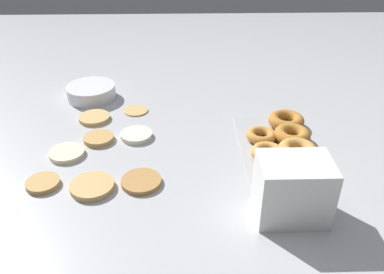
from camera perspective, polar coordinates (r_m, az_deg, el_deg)
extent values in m
plane|color=#B2B5BA|center=(1.18, -6.03, -1.60)|extent=(3.00, 3.00, 0.00)
cylinder|color=silver|center=(1.23, -7.81, 0.26)|extent=(0.10, 0.10, 0.01)
cylinder|color=tan|center=(1.24, -12.97, -0.18)|extent=(0.09, 0.09, 0.01)
cylinder|color=tan|center=(1.10, -20.21, -6.10)|extent=(0.08, 0.08, 0.01)
cylinder|color=beige|center=(1.19, -17.17, -2.17)|extent=(0.10, 0.10, 0.01)
cylinder|color=#B27F42|center=(1.04, -7.14, -6.20)|extent=(0.10, 0.10, 0.01)
cylinder|color=tan|center=(1.36, -13.54, 2.65)|extent=(0.10, 0.10, 0.01)
cylinder|color=tan|center=(1.05, -13.83, -6.72)|extent=(0.11, 0.11, 0.02)
cylinder|color=tan|center=(1.38, -7.91, 3.78)|extent=(0.08, 0.08, 0.01)
cube|color=#ADAFB5|center=(1.20, 12.01, -1.50)|extent=(0.37, 0.21, 0.01)
torus|color=#C68438|center=(1.10, 15.99, -4.35)|extent=(0.09, 0.09, 0.02)
torus|color=#D19347|center=(1.16, 14.59, -1.86)|extent=(0.11, 0.11, 0.04)
torus|color=#B7752D|center=(1.23, 13.87, 0.30)|extent=(0.11, 0.11, 0.03)
torus|color=#B7752D|center=(1.30, 13.08, 2.29)|extent=(0.11, 0.11, 0.03)
torus|color=#AD6B28|center=(1.08, 11.35, -4.25)|extent=(0.10, 0.10, 0.03)
torus|color=#D19347|center=(1.14, 10.54, -2.13)|extent=(0.09, 0.09, 0.03)
torus|color=#C68438|center=(1.21, 9.68, 0.22)|extent=(0.09, 0.09, 0.03)
cylinder|color=white|center=(1.50, -13.97, 6.17)|extent=(0.17, 0.17, 0.05)
cube|color=white|center=(0.97, 13.51, -9.90)|extent=(0.12, 0.16, 0.02)
cube|color=white|center=(0.95, 13.69, -8.82)|extent=(0.12, 0.16, 0.02)
cube|color=white|center=(0.94, 13.87, -7.69)|extent=(0.12, 0.16, 0.02)
cube|color=white|center=(0.92, 14.06, -6.53)|extent=(0.12, 0.16, 0.02)
cube|color=white|center=(0.91, 14.25, -5.33)|extent=(0.12, 0.16, 0.02)
cube|color=white|center=(0.90, 14.45, -4.10)|extent=(0.12, 0.16, 0.02)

